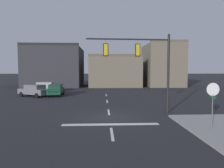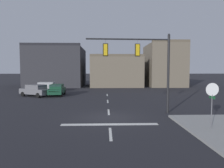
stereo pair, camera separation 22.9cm
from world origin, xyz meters
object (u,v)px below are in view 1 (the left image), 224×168
stop_sign (213,95)px  car_lot_nearside (56,90)px  car_lot_middle (44,87)px  car_lot_farside (34,90)px  signal_mast_near_side (145,59)px

stop_sign → car_lot_nearside: size_ratio=0.62×
car_lot_middle → car_lot_nearside: bearing=-59.5°
car_lot_farside → stop_sign: bearing=-46.4°
car_lot_nearside → stop_sign: bearing=-53.0°
signal_mast_near_side → car_lot_nearside: size_ratio=1.50×
car_lot_farside → car_lot_nearside: bearing=15.4°
signal_mast_near_side → stop_sign: bearing=-59.3°
signal_mast_near_side → car_lot_middle: 21.93m
signal_mast_near_side → car_lot_middle: (-13.00, 17.30, -3.59)m
car_lot_middle → car_lot_farside: 5.90m
signal_mast_near_side → car_lot_middle: signal_mast_near_side is taller
car_lot_middle → car_lot_farside: bearing=-87.1°
signal_mast_near_side → car_lot_nearside: 16.13m
car_lot_farside → car_lot_middle: bearing=92.9°
car_lot_middle → signal_mast_near_side: bearing=-53.1°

